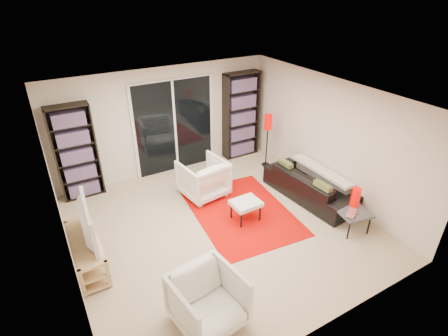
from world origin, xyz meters
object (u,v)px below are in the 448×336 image
(armchair_back, at_px, (203,178))
(floor_lamp, at_px, (268,128))
(bookshelf_right, at_px, (241,115))
(tv_stand, at_px, (87,252))
(armchair_front, at_px, (208,301))
(side_table, at_px, (353,213))
(bookshelf_left, at_px, (76,153))
(sofa, at_px, (310,185))
(ottoman, at_px, (246,204))

(armchair_back, distance_m, floor_lamp, 2.03)
(bookshelf_right, distance_m, floor_lamp, 0.85)
(armchair_back, bearing_deg, tv_stand, 12.86)
(armchair_front, height_order, side_table, armchair_front)
(tv_stand, xyz_separation_m, armchair_back, (2.50, 0.93, 0.13))
(tv_stand, distance_m, armchair_back, 2.67)
(bookshelf_left, relative_size, armchair_front, 2.30)
(sofa, bearing_deg, tv_stand, 81.96)
(bookshelf_right, height_order, ottoman, bookshelf_right)
(floor_lamp, bearing_deg, sofa, -92.07)
(tv_stand, relative_size, floor_lamp, 1.02)
(tv_stand, height_order, sofa, sofa)
(bookshelf_right, xyz_separation_m, side_table, (0.09, -3.59, -0.69))
(bookshelf_right, distance_m, armchair_back, 2.19)
(bookshelf_left, height_order, armchair_back, bookshelf_left)
(sofa, xyz_separation_m, armchair_front, (-3.18, -1.62, 0.09))
(bookshelf_left, bearing_deg, floor_lamp, -11.44)
(bookshelf_left, distance_m, tv_stand, 2.30)
(tv_stand, distance_m, armchair_front, 2.20)
(bookshelf_left, xyz_separation_m, sofa, (4.00, -2.41, -0.68))
(sofa, relative_size, side_table, 3.26)
(side_table, bearing_deg, ottoman, 141.30)
(bookshelf_left, height_order, ottoman, bookshelf_left)
(sofa, distance_m, ottoman, 1.55)
(bookshelf_left, xyz_separation_m, armchair_back, (2.16, -1.24, -0.58))
(tv_stand, distance_m, side_table, 4.51)
(sofa, relative_size, floor_lamp, 1.55)
(bookshelf_right, relative_size, ottoman, 3.98)
(armchair_front, bearing_deg, ottoman, 37.35)
(bookshelf_right, relative_size, armchair_front, 2.48)
(tv_stand, bearing_deg, side_table, -18.37)
(sofa, distance_m, armchair_back, 2.18)
(bookshelf_right, relative_size, side_table, 3.42)
(floor_lamp, bearing_deg, side_table, -92.44)
(armchair_back, bearing_deg, sofa, 139.95)
(sofa, xyz_separation_m, armchair_back, (-1.84, 1.17, 0.10))
(tv_stand, bearing_deg, bookshelf_left, 81.11)
(bookshelf_right, height_order, armchair_front, bookshelf_right)
(bookshelf_left, xyz_separation_m, armchair_front, (0.82, -4.03, -0.59))
(side_table, bearing_deg, bookshelf_left, 137.70)
(sofa, height_order, armchair_front, armchair_front)
(tv_stand, bearing_deg, ottoman, -4.72)
(tv_stand, xyz_separation_m, side_table, (4.28, -1.42, 0.10))
(bookshelf_right, bearing_deg, armchair_back, -143.78)
(armchair_back, relative_size, side_table, 1.42)
(bookshelf_left, relative_size, floor_lamp, 1.51)
(armchair_back, xyz_separation_m, side_table, (1.78, -2.35, -0.04))
(bookshelf_left, bearing_deg, armchair_back, -29.77)
(tv_stand, relative_size, armchair_front, 1.55)
(tv_stand, relative_size, side_table, 2.14)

